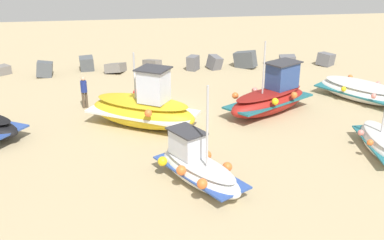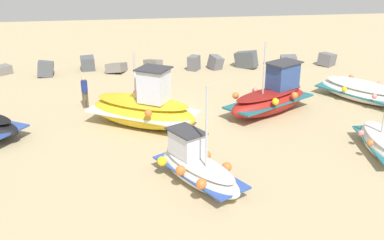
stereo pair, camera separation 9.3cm
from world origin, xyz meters
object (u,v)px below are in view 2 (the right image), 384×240
object	(u,v)px
fishing_boat_3	(382,143)
fishing_boat_4	(144,108)
fishing_boat_0	(271,97)
fishing_boat_5	(361,91)
fishing_boat_2	(197,167)
person_walking	(85,90)

from	to	relation	value
fishing_boat_3	fishing_boat_4	size ratio (longest dim) A/B	0.73
fishing_boat_0	fishing_boat_5	bearing A→B (deg)	-18.93
fishing_boat_0	fishing_boat_3	xyz separation A→B (m)	(3.05, -5.16, -0.34)
fishing_boat_3	fishing_boat_4	xyz separation A→B (m)	(-9.40, 4.28, 0.41)
fishing_boat_2	fishing_boat_3	xyz separation A→B (m)	(7.76, 1.23, -0.13)
fishing_boat_0	fishing_boat_3	distance (m)	6.01
fishing_boat_2	person_walking	world-z (taller)	fishing_boat_2
fishing_boat_4	fishing_boat_5	bearing A→B (deg)	41.61
fishing_boat_4	person_walking	bearing A→B (deg)	166.34
fishing_boat_5	fishing_boat_4	bearing A→B (deg)	-112.34
fishing_boat_2	person_walking	size ratio (longest dim) A/B	2.54
fishing_boat_2	fishing_boat_5	size ratio (longest dim) A/B	0.83
fishing_boat_0	fishing_boat_3	world-z (taller)	fishing_boat_0
fishing_boat_3	person_walking	size ratio (longest dim) A/B	2.39
fishing_boat_5	person_walking	world-z (taller)	person_walking
fishing_boat_3	fishing_boat_5	bearing A→B (deg)	168.69
fishing_boat_3	fishing_boat_5	world-z (taller)	fishing_boat_3
fishing_boat_2	fishing_boat_5	world-z (taller)	fishing_boat_2
fishing_boat_4	fishing_boat_0	bearing A→B (deg)	39.69
fishing_boat_4	fishing_boat_5	distance (m)	11.93
fishing_boat_0	person_walking	size ratio (longest dim) A/B	3.10
fishing_boat_0	fishing_boat_3	bearing A→B (deg)	-90.44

